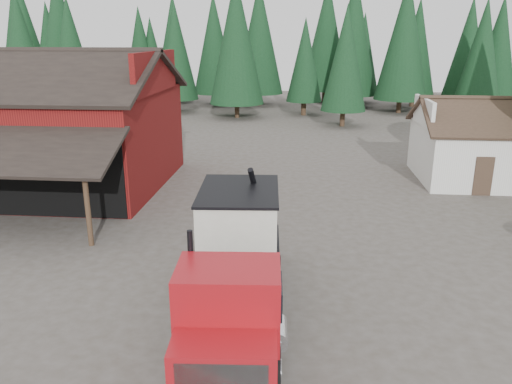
{
  "coord_description": "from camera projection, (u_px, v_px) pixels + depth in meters",
  "views": [
    {
      "loc": [
        2.32,
        -14.99,
        7.7
      ],
      "look_at": [
        0.62,
        3.79,
        1.8
      ],
      "focal_mm": 35.0,
      "sensor_mm": 36.0,
      "label": 1
    }
  ],
  "objects": [
    {
      "name": "ground",
      "position": [
        227.0,
        276.0,
        16.75
      ],
      "size": [
        120.0,
        120.0,
        0.0
      ],
      "primitive_type": "plane",
      "color": "#443E35",
      "rests_on": "ground"
    },
    {
      "name": "red_barn",
      "position": [
        47.0,
        136.0,
        26.3
      ],
      "size": [
        12.8,
        13.63,
        7.18
      ],
      "color": "maroon",
      "rests_on": "ground"
    },
    {
      "name": "farmhouse",
      "position": [
        494.0,
        151.0,
        27.48
      ],
      "size": [
        8.6,
        6.42,
        4.65
      ],
      "color": "silver",
      "rests_on": "ground"
    },
    {
      "name": "conifer_backdrop",
      "position": [
        281.0,
        107.0,
        56.67
      ],
      "size": [
        76.0,
        16.0,
        16.0
      ],
      "primitive_type": null,
      "color": "black",
      "rests_on": "ground"
    },
    {
      "name": "near_pine_a",
      "position": [
        22.0,
        52.0,
        43.35
      ],
      "size": [
        4.4,
        4.4,
        11.4
      ],
      "color": "#382619",
      "rests_on": "ground"
    },
    {
      "name": "near_pine_b",
      "position": [
        345.0,
        58.0,
        42.99
      ],
      "size": [
        3.96,
        3.96,
        10.4
      ],
      "color": "#382619",
      "rests_on": "ground"
    },
    {
      "name": "near_pine_d",
      "position": [
        236.0,
        40.0,
        47.2
      ],
      "size": [
        5.28,
        5.28,
        13.4
      ],
      "color": "#382619",
      "rests_on": "ground"
    },
    {
      "name": "feed_truck",
      "position": [
        236.0,
        260.0,
        13.6
      ],
      "size": [
        3.0,
        8.91,
        3.97
      ],
      "rotation": [
        0.0,
        0.0,
        0.06
      ],
      "color": "black",
      "rests_on": "ground"
    },
    {
      "name": "equip_box",
      "position": [
        218.0,
        282.0,
        15.69
      ],
      "size": [
        1.04,
        1.27,
        0.6
      ],
      "primitive_type": "cube",
      "rotation": [
        0.0,
        0.0,
        0.35
      ],
      "color": "maroon",
      "rests_on": "ground"
    }
  ]
}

